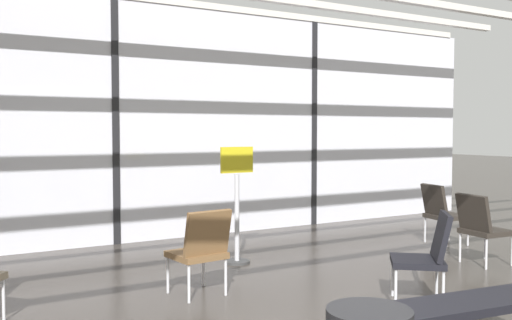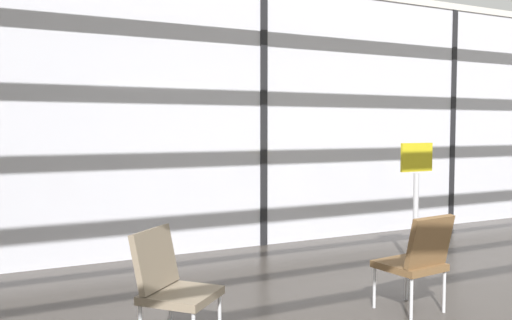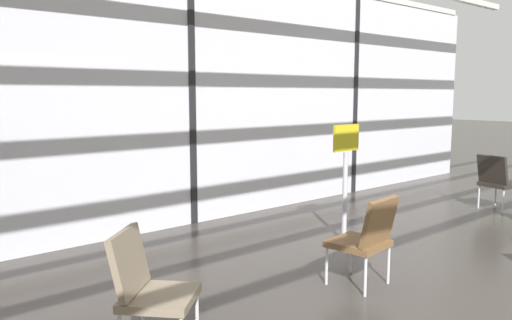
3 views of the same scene
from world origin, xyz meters
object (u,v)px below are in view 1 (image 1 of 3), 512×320
(lounge_chair_1, at_px, (441,210))
(lounge_chair_6, at_px, (201,247))
(lounge_chair_5, at_px, (481,225))
(waiting_bench, at_px, (468,315))
(lounge_chair_3, at_px, (427,252))
(info_sign, at_px, (237,209))

(lounge_chair_1, distance_m, lounge_chair_6, 4.14)
(lounge_chair_5, distance_m, waiting_bench, 3.31)
(lounge_chair_3, relative_size, waiting_bench, 0.57)
(waiting_bench, relative_size, info_sign, 1.07)
(lounge_chair_3, bearing_deg, waiting_bench, 3.84)
(lounge_chair_3, distance_m, waiting_bench, 1.47)
(lounge_chair_6, distance_m, waiting_bench, 2.63)
(lounge_chair_3, height_order, waiting_bench, lounge_chair_3)
(lounge_chair_3, relative_size, lounge_chair_5, 1.00)
(waiting_bench, bearing_deg, lounge_chair_5, 44.12)
(lounge_chair_6, bearing_deg, lounge_chair_1, -177.79)
(lounge_chair_6, bearing_deg, lounge_chair_5, 165.37)
(lounge_chair_1, xyz_separation_m, lounge_chair_5, (-0.58, -1.13, 0.00))
(lounge_chair_6, bearing_deg, info_sign, -138.93)
(lounge_chair_5, bearing_deg, lounge_chair_1, -21.20)
(lounge_chair_3, relative_size, lounge_chair_6, 1.00)
(lounge_chair_1, bearing_deg, lounge_chair_5, 163.88)
(lounge_chair_5, relative_size, waiting_bench, 0.57)
(lounge_chair_1, distance_m, info_sign, 3.14)
(lounge_chair_3, relative_size, info_sign, 0.60)
(lounge_chair_5, distance_m, info_sign, 2.99)
(lounge_chair_1, relative_size, info_sign, 0.60)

